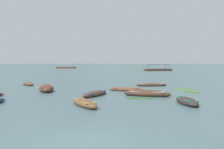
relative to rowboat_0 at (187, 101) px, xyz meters
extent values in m
plane|color=#476066|center=(-6.72, 1491.58, -0.18)|extent=(6000.00, 6000.00, 0.00)
cone|color=#4C5B56|center=(-298.59, 1831.45, 203.32)|extent=(1340.97, 1340.97, 407.00)
cone|color=#56665B|center=(232.08, 1575.51, 165.15)|extent=(1000.40, 1000.40, 330.66)
ellipsoid|color=#2D2826|center=(0.00, 0.00, -0.01)|extent=(1.12, 3.49, 0.58)
cube|color=#197A56|center=(0.00, 0.00, 0.17)|extent=(0.81, 2.51, 0.05)
cube|color=#2D2826|center=(0.00, 0.00, 0.22)|extent=(0.73, 0.09, 0.04)
ellipsoid|color=brown|center=(-15.70, 15.92, -0.02)|extent=(2.49, 2.97, 0.52)
cube|color=#B7B2A3|center=(-15.70, 15.92, 0.13)|extent=(1.79, 2.14, 0.05)
cube|color=brown|center=(-15.70, 15.92, 0.18)|extent=(0.54, 0.42, 0.04)
ellipsoid|color=#4C3323|center=(0.30, 14.11, -0.04)|extent=(4.08, 1.25, 0.47)
cube|color=#B7B2A3|center=(0.30, 14.11, 0.10)|extent=(2.94, 0.90, 0.05)
cube|color=#4C3323|center=(0.30, 14.11, 0.15)|extent=(0.12, 0.67, 0.04)
ellipsoid|color=#4C3323|center=(-11.82, 8.82, 0.07)|extent=(2.35, 4.48, 0.84)
cube|color=#B22D28|center=(-11.82, 8.82, 0.32)|extent=(1.70, 3.23, 0.05)
cube|color=#4C3323|center=(-11.82, 8.82, 0.37)|extent=(0.98, 0.30, 0.04)
ellipsoid|color=#4C3323|center=(-6.67, 4.83, -0.01)|extent=(2.80, 4.08, 0.56)
cube|color=#28519E|center=(-6.67, 4.83, 0.15)|extent=(2.01, 2.93, 0.05)
cube|color=#4C3323|center=(-6.67, 4.83, 0.20)|extent=(0.69, 0.41, 0.04)
ellipsoid|color=brown|center=(-3.45, 8.66, -0.04)|extent=(3.82, 2.03, 0.48)
cube|color=#B22D28|center=(-3.45, 8.66, 0.11)|extent=(2.75, 1.46, 0.05)
cube|color=brown|center=(-3.45, 8.66, 0.16)|extent=(0.27, 0.66, 0.04)
ellipsoid|color=#4C3323|center=(-2.06, 4.44, 0.02)|extent=(4.41, 2.69, 0.67)
cube|color=#B7B2A3|center=(-2.06, 4.44, 0.22)|extent=(3.18, 1.93, 0.05)
cube|color=#4C3323|center=(-2.06, 4.44, 0.27)|extent=(0.38, 0.86, 0.04)
ellipsoid|color=brown|center=(-7.26, -0.46, -0.01)|extent=(2.45, 3.85, 0.58)
cube|color=olive|center=(-7.26, -0.46, 0.16)|extent=(1.76, 2.78, 0.05)
cube|color=brown|center=(-7.26, -0.46, 0.21)|extent=(0.66, 0.35, 0.04)
cube|color=brown|center=(-25.58, 123.54, 0.09)|extent=(11.23, 6.40, 0.90)
cylinder|color=#4C4742|center=(-21.31, 123.45, 1.21)|extent=(0.10, 0.10, 1.80)
cylinder|color=#4C4742|center=(-22.07, 121.11, 1.21)|extent=(0.10, 0.10, 1.80)
cylinder|color=#4C4742|center=(-29.08, 125.97, 1.21)|extent=(0.10, 0.10, 1.80)
cylinder|color=#4C4742|center=(-29.84, 123.62, 1.21)|extent=(0.10, 0.10, 1.80)
cube|color=beige|center=(-25.58, 123.54, 2.11)|extent=(9.44, 5.38, 0.12)
cube|color=#4C3323|center=(15.46, 77.12, 0.09)|extent=(10.51, 5.55, 0.90)
cylinder|color=#4C4742|center=(11.95, 75.01, 1.21)|extent=(0.10, 0.10, 1.80)
cylinder|color=#4C4742|center=(11.47, 78.05, 1.21)|extent=(0.10, 0.10, 1.80)
cylinder|color=#4C4742|center=(19.45, 76.20, 1.21)|extent=(0.10, 0.10, 1.80)
cylinder|color=#4C4742|center=(18.97, 79.23, 1.21)|extent=(0.10, 0.10, 1.80)
cube|color=#334C75|center=(15.46, 77.12, 2.11)|extent=(8.83, 4.66, 0.12)
ellipsoid|color=#38662D|center=(2.89, 6.77, -0.18)|extent=(1.92, 2.37, 0.14)
ellipsoid|color=#477033|center=(3.08, 9.78, -0.18)|extent=(2.41, 2.29, 0.14)
ellipsoid|color=#2D5628|center=(-2.75, 2.90, -0.18)|extent=(2.85, 1.33, 0.14)
camera|label=1|loc=(-6.14, -17.67, 2.73)|focal=40.52mm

